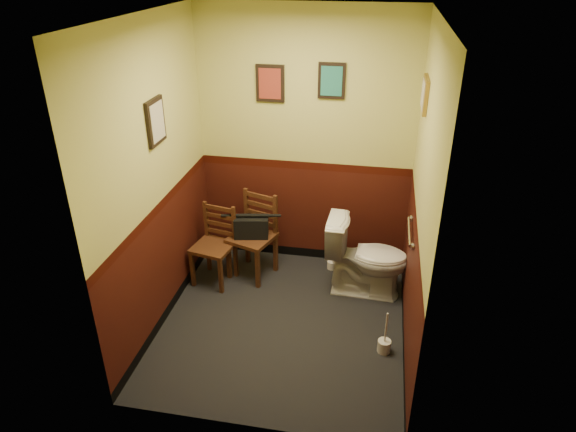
% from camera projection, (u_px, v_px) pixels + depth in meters
% --- Properties ---
extents(floor, '(2.20, 2.40, 0.00)m').
position_uv_depth(floor, '(283.00, 323.00, 4.81)').
color(floor, black).
rests_on(floor, ground).
extents(ceiling, '(2.20, 2.40, 0.00)m').
position_uv_depth(ceiling, '(281.00, 16.00, 3.56)').
color(ceiling, silver).
rests_on(ceiling, ground).
extents(wall_back, '(2.20, 0.00, 2.70)m').
position_uv_depth(wall_back, '(305.00, 143.00, 5.23)').
color(wall_back, '#39110B').
rests_on(wall_back, ground).
extents(wall_front, '(2.20, 0.00, 2.70)m').
position_uv_depth(wall_front, '(245.00, 272.00, 3.14)').
color(wall_front, '#39110B').
rests_on(wall_front, ground).
extents(wall_left, '(0.00, 2.40, 2.70)m').
position_uv_depth(wall_left, '(156.00, 182.00, 4.36)').
color(wall_left, '#39110B').
rests_on(wall_left, ground).
extents(wall_right, '(0.00, 2.40, 2.70)m').
position_uv_depth(wall_right, '(420.00, 203.00, 4.01)').
color(wall_right, '#39110B').
rests_on(wall_right, ground).
extents(grab_bar, '(0.05, 0.56, 0.06)m').
position_uv_depth(grab_bar, '(410.00, 232.00, 4.42)').
color(grab_bar, silver).
rests_on(grab_bar, wall_right).
extents(framed_print_back_a, '(0.28, 0.04, 0.36)m').
position_uv_depth(framed_print_back_a, '(270.00, 83.00, 5.00)').
color(framed_print_back_a, black).
rests_on(framed_print_back_a, wall_back).
extents(framed_print_back_b, '(0.26, 0.04, 0.34)m').
position_uv_depth(framed_print_back_b, '(332.00, 81.00, 4.88)').
color(framed_print_back_b, black).
rests_on(framed_print_back_b, wall_back).
extents(framed_print_left, '(0.04, 0.30, 0.38)m').
position_uv_depth(framed_print_left, '(156.00, 122.00, 4.22)').
color(framed_print_left, black).
rests_on(framed_print_left, wall_left).
extents(framed_print_right, '(0.04, 0.34, 0.28)m').
position_uv_depth(framed_print_right, '(425.00, 95.00, 4.21)').
color(framed_print_right, olive).
rests_on(framed_print_right, wall_right).
extents(toilet, '(0.83, 0.49, 0.80)m').
position_uv_depth(toilet, '(367.00, 258.00, 5.07)').
color(toilet, white).
rests_on(toilet, floor).
extents(toilet_brush, '(0.11, 0.11, 0.41)m').
position_uv_depth(toilet_brush, '(384.00, 345.00, 4.44)').
color(toilet_brush, silver).
rests_on(toilet_brush, floor).
extents(chair_left, '(0.45, 0.45, 0.82)m').
position_uv_depth(chair_left, '(215.00, 245.00, 5.27)').
color(chair_left, '#5B311B').
rests_on(chair_left, floor).
extents(chair_right, '(0.53, 0.53, 0.90)m').
position_uv_depth(chair_right, '(254.00, 236.00, 5.36)').
color(chair_right, '#5B311B').
rests_on(chair_right, floor).
extents(handbag, '(0.37, 0.23, 0.25)m').
position_uv_depth(handbag, '(251.00, 227.00, 5.27)').
color(handbag, black).
rests_on(handbag, chair_right).
extents(tp_stack, '(0.21, 0.13, 0.36)m').
position_uv_depth(tp_stack, '(337.00, 257.00, 5.54)').
color(tp_stack, silver).
rests_on(tp_stack, floor).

